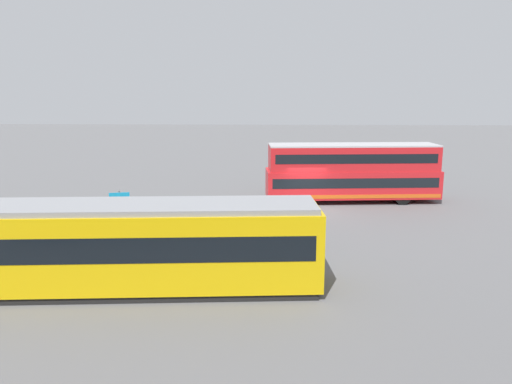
{
  "coord_description": "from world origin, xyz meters",
  "views": [
    {
      "loc": [
        2.16,
        29.29,
        7.19
      ],
      "look_at": [
        3.06,
        3.9,
        1.92
      ],
      "focal_mm": 33.84,
      "sensor_mm": 36.0,
      "label": 1
    }
  ],
  "objects_px": {
    "pedestrian_near_railing": "(198,222)",
    "pedestrian_crossing": "(317,227)",
    "double_decker_bus": "(352,172)",
    "tram_yellow": "(104,246)",
    "info_sign": "(120,204)"
  },
  "relations": [
    {
      "from": "tram_yellow",
      "to": "double_decker_bus",
      "type": "bearing_deg",
      "value": -126.82
    },
    {
      "from": "double_decker_bus",
      "to": "pedestrian_crossing",
      "type": "relative_size",
      "value": 7.04
    },
    {
      "from": "double_decker_bus",
      "to": "pedestrian_crossing",
      "type": "xyz_separation_m",
      "value": [
        3.16,
        9.73,
        -1.03
      ]
    },
    {
      "from": "double_decker_bus",
      "to": "tram_yellow",
      "type": "distance_m",
      "value": 18.98
    },
    {
      "from": "double_decker_bus",
      "to": "pedestrian_near_railing",
      "type": "height_order",
      "value": "double_decker_bus"
    },
    {
      "from": "double_decker_bus",
      "to": "tram_yellow",
      "type": "xyz_separation_m",
      "value": [
        11.38,
        15.19,
        -0.27
      ]
    },
    {
      "from": "tram_yellow",
      "to": "info_sign",
      "type": "xyz_separation_m",
      "value": [
        1.71,
        -7.2,
        -0.14
      ]
    },
    {
      "from": "pedestrian_crossing",
      "to": "double_decker_bus",
      "type": "bearing_deg",
      "value": -107.99
    },
    {
      "from": "tram_yellow",
      "to": "info_sign",
      "type": "height_order",
      "value": "tram_yellow"
    },
    {
      "from": "double_decker_bus",
      "to": "tram_yellow",
      "type": "height_order",
      "value": "double_decker_bus"
    },
    {
      "from": "pedestrian_near_railing",
      "to": "pedestrian_crossing",
      "type": "xyz_separation_m",
      "value": [
        -5.72,
        0.53,
        -0.05
      ]
    },
    {
      "from": "pedestrian_crossing",
      "to": "info_sign",
      "type": "distance_m",
      "value": 10.1
    },
    {
      "from": "pedestrian_near_railing",
      "to": "pedestrian_crossing",
      "type": "distance_m",
      "value": 5.74
    },
    {
      "from": "info_sign",
      "to": "pedestrian_near_railing",
      "type": "bearing_deg",
      "value": 164.01
    },
    {
      "from": "double_decker_bus",
      "to": "pedestrian_crossing",
      "type": "bearing_deg",
      "value": 72.01
    }
  ]
}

